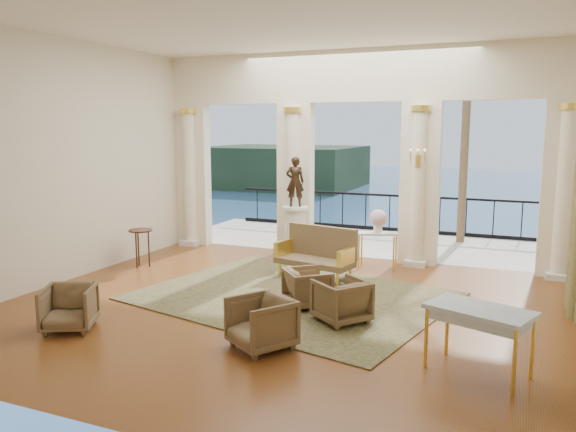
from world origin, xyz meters
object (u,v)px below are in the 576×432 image
at_px(statue, 295,182).
at_px(pedestal, 295,233).
at_px(console_table, 378,239).
at_px(game_table, 480,315).
at_px(side_table, 141,235).
at_px(armchair_b, 261,321).
at_px(settee, 317,253).
at_px(armchair_c, 341,299).
at_px(armchair_a, 69,306).
at_px(armchair_d, 308,286).

bearing_deg(statue, pedestal, 157.99).
relative_size(statue, console_table, 1.26).
bearing_deg(console_table, game_table, -83.03).
height_order(console_table, side_table, side_table).
relative_size(game_table, statue, 1.21).
xyz_separation_m(armchair_b, game_table, (2.68, 0.30, 0.34)).
bearing_deg(pedestal, console_table, -8.18).
bearing_deg(settee, armchair_c, -50.22).
bearing_deg(armchair_c, side_table, -70.54).
height_order(armchair_a, side_table, side_table).
height_order(game_table, console_table, game_table).
bearing_deg(statue, armchair_b, 85.14).
height_order(statue, console_table, statue).
bearing_deg(side_table, game_table, -21.31).
bearing_deg(armchair_c, armchair_b, 11.80).
bearing_deg(console_table, armchair_a, -142.89).
distance_m(armchair_c, settee, 2.49).
bearing_deg(armchair_c, console_table, -137.60).
xyz_separation_m(settee, game_table, (3.18, -3.27, 0.23)).
distance_m(armchair_a, pedestal, 5.54).
bearing_deg(game_table, side_table, 179.05).
height_order(armchair_b, pedestal, pedestal).
bearing_deg(armchair_c, armchair_d, -86.01).
bearing_deg(armchair_b, armchair_d, 124.59).
relative_size(armchair_b, statue, 0.69).
distance_m(armchair_a, armchair_d, 3.60).
bearing_deg(pedestal, armchair_a, -103.64).
height_order(armchair_b, game_table, game_table).
distance_m(armchair_a, settee, 4.64).
bearing_deg(game_table, settee, 154.57).
bearing_deg(statue, settee, 104.63).
bearing_deg(armchair_a, game_table, -20.16).
relative_size(armchair_d, game_table, 0.52).
bearing_deg(side_table, statue, 36.76).
bearing_deg(console_table, settee, -149.98).
relative_size(pedestal, side_table, 1.47).
xyz_separation_m(console_table, side_table, (-4.57, -1.70, 0.04)).
relative_size(armchair_a, game_table, 0.54).
distance_m(armchair_a, console_table, 6.05).
bearing_deg(side_table, settee, 9.27).
distance_m(armchair_a, side_table, 3.68).
xyz_separation_m(armchair_c, console_table, (-0.27, 3.30, 0.28)).
relative_size(armchair_b, game_table, 0.57).
distance_m(game_table, statue, 6.34).
bearing_deg(side_table, armchair_d, -15.23).
bearing_deg(settee, armchair_d, -63.44).
distance_m(armchair_d, side_table, 4.28).
height_order(armchair_a, armchair_c, armchair_c).
height_order(armchair_b, armchair_d, armchair_b).
distance_m(armchair_b, settee, 3.60).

